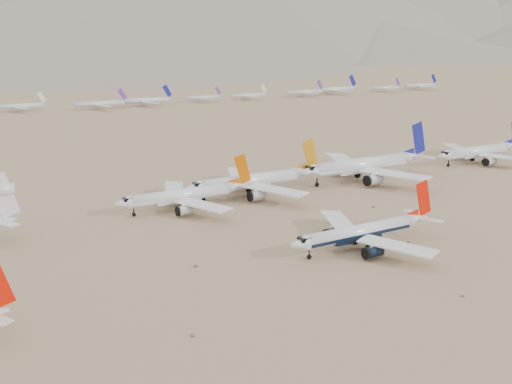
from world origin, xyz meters
TOP-DOWN VIEW (x-y plane):
  - ground at (0.00, 0.00)m, footprint 7000.00×7000.00m
  - main_airliner at (12.22, 5.11)m, footprint 42.93×41.93m
  - row2_navy_widebody at (60.28, 61.08)m, footprint 56.75×55.49m
  - row2_gold_tail at (13.52, 63.42)m, footprint 48.80×47.72m
  - row2_orange_tail at (-13.47, 59.48)m, footprint 43.14×42.20m
  - row2_blue_far at (123.80, 60.99)m, footprint 47.88×46.81m
  - distant_storage_row at (67.01, 339.93)m, footprint 663.15×50.79m
  - foothills at (526.68, 1100.00)m, footprint 4637.50×1395.00m
  - desert_scrub at (-20.73, -21.89)m, footprint 233.60×121.67m

SIDE VIEW (x-z plane):
  - ground at x=0.00m, z-range 0.00..0.00m
  - desert_scrub at x=-20.73m, z-range -0.03..0.60m
  - main_airliner at x=12.22m, z-range -3.41..11.74m
  - row2_orange_tail at x=-13.47m, z-range -3.38..12.01m
  - distant_storage_row at x=67.01m, z-range -3.57..12.36m
  - row2_blue_far at x=123.80m, z-range -3.77..13.25m
  - row2_gold_tail at x=13.52m, z-range -3.83..13.55m
  - row2_navy_widebody at x=60.28m, z-range -4.46..15.73m
  - foothills at x=526.68m, z-range -10.35..144.65m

